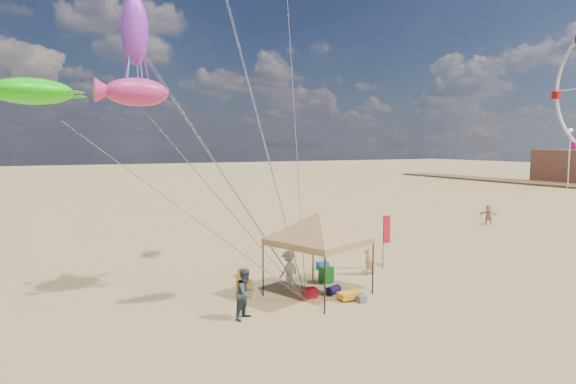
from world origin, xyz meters
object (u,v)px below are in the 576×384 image
object	(u,v)px
cooler_blue	(323,266)
lamp_north	(570,148)
cooler_red	(310,293)
person_far_c	(488,215)
chair_green	(326,275)
feather_flag	(386,233)
chair_yellow	(244,288)
beach_cart	(350,295)
person_near_b	(246,294)
person_near_a	(369,256)
person_near_c	(288,270)
canopy_tent	(319,215)

from	to	relation	value
cooler_blue	lamp_north	bearing A→B (deg)	22.47
cooler_red	person_far_c	size ratio (longest dim) A/B	0.36
cooler_red	chair_green	world-z (taller)	chair_green
feather_flag	lamp_north	size ratio (longest dim) A/B	0.32
cooler_red	chair_yellow	world-z (taller)	chair_yellow
chair_green	beach_cart	size ratio (longest dim) A/B	0.78
cooler_red	person_far_c	xyz separation A→B (m)	(20.63, 9.04, 0.56)
chair_green	person_near_b	bearing A→B (deg)	-152.57
person_near_a	person_near_c	world-z (taller)	person_near_a
feather_flag	cooler_blue	distance (m)	3.45
chair_green	person_near_c	world-z (taller)	person_near_c
feather_flag	person_near_a	size ratio (longest dim) A/B	1.49
beach_cart	lamp_north	bearing A→B (deg)	25.85
cooler_red	person_far_c	distance (m)	22.53
person_near_c	lamp_north	distance (m)	60.47
feather_flag	beach_cart	distance (m)	5.47
beach_cart	cooler_blue	bearing A→B (deg)	71.99
cooler_blue	beach_cart	bearing A→B (deg)	-108.01
cooler_red	person_near_b	world-z (taller)	person_near_b
canopy_tent	beach_cart	distance (m)	3.32
feather_flag	lamp_north	distance (m)	54.88
chair_yellow	lamp_north	size ratio (longest dim) A/B	0.08
feather_flag	chair_green	world-z (taller)	feather_flag
person_far_c	canopy_tent	bearing A→B (deg)	-101.20
person_near_b	lamp_north	distance (m)	63.99
canopy_tent	cooler_blue	bearing A→B (deg)	56.34
chair_green	lamp_north	world-z (taller)	lamp_north
feather_flag	cooler_red	size ratio (longest dim) A/B	4.94
person_near_b	person_far_c	distance (m)	25.75
canopy_tent	person_near_b	xyz separation A→B (m)	(-3.57, -1.12, -2.35)
cooler_blue	person_near_a	xyz separation A→B (m)	(1.43, -1.78, 0.70)
canopy_tent	chair_green	xyz separation A→B (m)	(1.21, 1.35, -2.88)
person_near_c	lamp_north	xyz separation A→B (m)	(55.39, 23.80, 4.70)
canopy_tent	cooler_red	world-z (taller)	canopy_tent
cooler_blue	chair_green	world-z (taller)	chair_green
canopy_tent	person_near_b	size ratio (longest dim) A/B	3.33
canopy_tent	beach_cart	size ratio (longest dim) A/B	6.56
chair_yellow	person_near_b	distance (m)	2.53
chair_yellow	person_far_c	world-z (taller)	person_far_c
canopy_tent	chair_yellow	xyz separation A→B (m)	(-2.70, 1.19, -2.88)
cooler_blue	canopy_tent	bearing A→B (deg)	-123.66
canopy_tent	cooler_blue	world-z (taller)	canopy_tent
feather_flag	cooler_blue	size ratio (longest dim) A/B	4.94
cooler_blue	lamp_north	distance (m)	57.02
chair_green	chair_yellow	xyz separation A→B (m)	(-3.91, -0.16, 0.00)
chair_green	lamp_north	size ratio (longest dim) A/B	0.08
lamp_north	person_near_c	bearing A→B (deg)	-156.75
person_near_a	lamp_north	xyz separation A→B (m)	(51.03, 23.47, 4.62)
cooler_blue	cooler_red	bearing A→B (deg)	-127.74
cooler_blue	person_near_a	bearing A→B (deg)	-51.13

